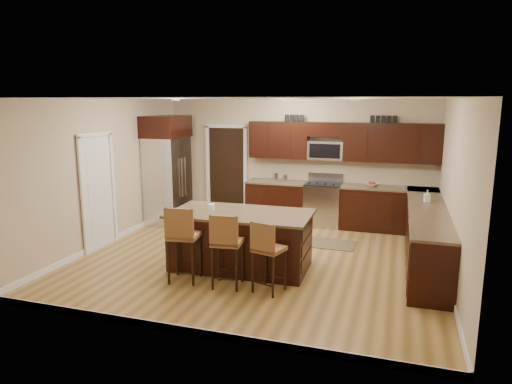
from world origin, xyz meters
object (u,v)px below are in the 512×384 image
(island, at_px, (241,242))
(stool_left, at_px, (182,236))
(range, at_px, (323,204))
(stool_mid, at_px, (226,242))
(refrigerator, at_px, (167,169))
(stool_right, at_px, (267,249))

(island, distance_m, stool_left, 1.08)
(range, relative_size, island, 0.49)
(island, bearing_deg, stool_mid, -85.96)
(stool_left, xyz_separation_m, refrigerator, (-1.85, 3.00, 0.48))
(range, height_order, stool_right, range)
(stool_left, bearing_deg, stool_mid, -7.27)
(stool_left, relative_size, stool_right, 1.12)
(island, xyz_separation_m, stool_right, (0.68, -0.84, 0.22))
(island, bearing_deg, stool_right, -52.14)
(island, distance_m, refrigerator, 3.35)
(refrigerator, bearing_deg, island, -41.20)
(range, bearing_deg, island, -106.00)
(stool_right, bearing_deg, refrigerator, 152.20)
(island, bearing_deg, stool_left, -126.86)
(range, distance_m, stool_right, 3.79)
(island, relative_size, stool_right, 2.18)
(stool_mid, bearing_deg, island, 89.05)
(range, height_order, island, range)
(stool_left, relative_size, stool_mid, 1.05)
(stool_right, relative_size, refrigerator, 0.44)
(stool_right, bearing_deg, range, 103.35)
(island, bearing_deg, range, 72.77)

